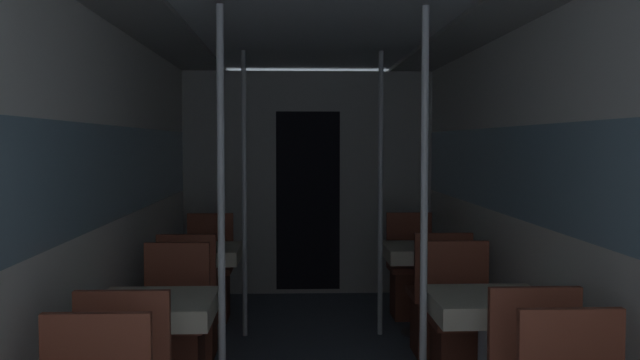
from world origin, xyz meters
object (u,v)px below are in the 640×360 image
(support_pole_left_2, at_px, (244,194))
(dining_table_right_2, at_px, (424,259))
(chair_left_far_2, at_px, (209,286))
(dining_table_right_1, at_px, (488,316))
(chair_left_near_2, at_px, (190,317))
(chair_right_far_2, at_px, (412,284))
(dining_table_left_2, at_px, (200,261))
(chair_right_far_1, at_px, (462,343))
(dining_table_left_1, at_px, (155,319))
(support_pole_right_1, at_px, (424,219))
(chair_left_far_1, at_px, (174,346))
(chair_right_near_2, at_px, (438,315))
(support_pole_left_1, at_px, (221,220))
(support_pole_right_2, at_px, (380,194))

(support_pole_left_2, xyz_separation_m, dining_table_right_2, (1.42, 0.00, -0.52))
(chair_left_far_2, distance_m, dining_table_right_1, 3.01)
(chair_left_near_2, xyz_separation_m, chair_left_far_2, (0.00, 1.13, 0.00))
(chair_left_near_2, height_order, chair_right_far_2, same)
(dining_table_left_2, distance_m, chair_right_far_1, 2.21)
(dining_table_left_1, relative_size, dining_table_left_2, 1.00)
(support_pole_right_1, bearing_deg, dining_table_left_1, -180.00)
(dining_table_left_1, relative_size, support_pole_right_1, 0.32)
(dining_table_left_2, distance_m, dining_table_right_2, 1.77)
(dining_table_right_1, height_order, support_pole_right_1, support_pole_right_1)
(chair_left_far_1, height_order, support_pole_right_1, support_pole_right_1)
(chair_right_far_1, bearing_deg, chair_left_near_2, -22.08)
(dining_table_right_2, bearing_deg, dining_table_right_1, -90.00)
(dining_table_left_1, xyz_separation_m, support_pole_left_2, (0.35, 1.85, 0.52))
(dining_table_left_1, relative_size, chair_left_near_2, 0.79)
(chair_left_near_2, distance_m, chair_right_near_2, 1.77)
(dining_table_right_1, bearing_deg, chair_right_far_1, 90.00)
(dining_table_left_1, relative_size, chair_right_far_1, 0.79)
(support_pole_left_1, xyz_separation_m, support_pole_right_1, (1.07, 0.00, 0.00))
(support_pole_left_1, xyz_separation_m, dining_table_right_1, (1.42, -0.00, -0.52))
(chair_left_far_2, xyz_separation_m, support_pole_right_1, (1.42, -2.41, 0.83))
(chair_left_far_2, distance_m, support_pole_left_2, 1.06)
(support_pole_left_2, distance_m, chair_right_far_2, 1.74)
(dining_table_right_1, distance_m, chair_right_far_2, 2.43)
(support_pole_right_1, xyz_separation_m, chair_right_far_2, (0.35, 2.41, -0.83))
(chair_right_far_1, relative_size, chair_right_far_2, 1.00)
(dining_table_right_1, relative_size, dining_table_right_2, 1.00)
(dining_table_right_1, height_order, chair_right_far_2, chair_right_far_2)
(chair_left_far_1, height_order, dining_table_left_2, chair_left_far_1)
(support_pole_left_2, relative_size, chair_right_far_1, 2.49)
(dining_table_left_1, height_order, support_pole_right_2, support_pole_right_2)
(dining_table_left_2, xyz_separation_m, chair_right_far_2, (1.77, 0.56, -0.31))
(support_pole_left_2, relative_size, dining_table_right_1, 3.16)
(chair_left_near_2, distance_m, support_pole_right_2, 1.74)
(chair_left_far_2, distance_m, chair_right_far_1, 2.56)
(dining_table_right_2, xyz_separation_m, chair_right_far_2, (0.00, 0.56, -0.31))
(chair_left_near_2, distance_m, support_pole_right_1, 2.09)
(dining_table_left_2, relative_size, chair_right_far_1, 0.79)
(dining_table_left_1, relative_size, support_pole_left_1, 0.32)
(dining_table_left_1, xyz_separation_m, support_pole_right_2, (1.42, 1.85, 0.52))
(support_pole_right_1, bearing_deg, dining_table_right_1, -0.00)
(dining_table_right_1, bearing_deg, chair_left_far_2, 126.31)
(chair_right_near_2, bearing_deg, support_pole_left_1, -137.94)
(chair_left_far_1, xyz_separation_m, chair_right_far_1, (1.77, 0.00, 0.00))
(chair_left_far_2, xyz_separation_m, dining_table_right_2, (1.77, -0.56, 0.31))
(dining_table_right_1, bearing_deg, support_pole_left_2, 127.59)
(chair_left_far_1, relative_size, dining_table_right_1, 1.27)
(chair_left_far_1, distance_m, support_pole_right_1, 1.74)
(support_pole_left_1, distance_m, support_pole_left_2, 1.85)
(dining_table_left_2, bearing_deg, chair_right_near_2, -17.66)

